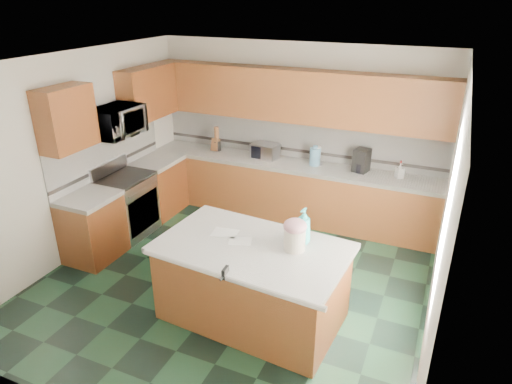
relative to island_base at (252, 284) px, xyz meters
The scene contains 52 objects.
floor 0.84m from the island_base, 132.80° to the left, with size 4.60×4.60×0.00m, color black.
ceiling 2.38m from the island_base, 132.80° to the left, with size 4.60×4.60×0.00m, color white.
wall_back 3.03m from the island_base, 99.77° to the left, with size 4.60×0.04×2.70m, color white.
wall_front 2.07m from the island_base, 105.32° to the right, with size 4.60×0.04×2.70m, color white.
wall_left 3.00m from the island_base, 169.33° to the left, with size 0.04×4.60×2.70m, color white.
wall_right 2.12m from the island_base, 16.15° to the left, with size 0.04×4.60×2.70m, color white.
back_base_cab 2.58m from the island_base, 100.97° to the left, with size 4.60×0.60×0.86m, color #361607.
back_countertop 2.62m from the island_base, 100.97° to the left, with size 4.60×0.64×0.06m, color white.
back_upper_cab 3.10m from the island_base, 100.43° to the left, with size 4.60×0.33×0.78m, color #361607.
back_backsplash 2.97m from the island_base, 99.87° to the left, with size 4.60×0.02×0.63m, color silver.
back_accent_band 2.92m from the island_base, 99.90° to the left, with size 4.60×0.01×0.05m, color black.
left_base_cab_rear 3.08m from the island_base, 143.85° to the left, with size 0.60×0.82×0.86m, color #361607.
left_counter_rear 3.12m from the island_base, 143.85° to the left, with size 0.64×0.82×0.06m, color white.
left_base_cab_front 2.51m from the island_base, behind, with size 0.60×0.72×0.86m, color #361607.
left_counter_front 2.55m from the island_base, behind, with size 0.64×0.72×0.06m, color white.
left_backsplash 3.09m from the island_base, 158.76° to the left, with size 0.02×2.30×0.63m, color silver.
left_accent_band 3.04m from the island_base, 158.72° to the left, with size 0.01×2.30×0.05m, color black.
left_upper_cab_rear 3.60m from the island_base, 143.33° to the left, with size 0.33×1.09×0.78m, color #361607.
left_upper_cab_front 3.04m from the island_base, behind, with size 0.33×0.72×0.78m, color #361607.
range_body 2.69m from the island_base, 157.54° to the left, with size 0.60×0.76×0.88m, color #B7B7BC.
range_oven_door 2.43m from the island_base, 154.92° to the left, with size 0.02×0.68×0.55m, color black.
range_cooktop 2.74m from the island_base, 157.54° to the left, with size 0.62×0.78×0.04m, color black.
range_handle 2.43m from the island_base, 154.62° to the left, with size 0.02×0.02×0.66m, color #B7B7BC.
range_backguard 3.00m from the island_base, 159.48° to the left, with size 0.06×0.76×0.18m, color #B7B7BC.
microwave 2.99m from the island_base, 157.54° to the left, with size 0.73×0.50×0.41m, color #B7B7BC.
island_base is the anchor object (origin of this frame).
island_top 0.46m from the island_base, ahead, with size 1.99×1.18×0.06m, color white.
island_bullnose 0.75m from the island_base, 90.00° to the right, with size 0.06×0.06×1.99m, color white.
treat_jar 0.75m from the island_base, 14.61° to the left, with size 0.22×0.22×0.23m, color beige.
treat_jar_lid 0.88m from the island_base, 14.61° to the left, with size 0.24×0.24×0.15m, color #CD8B9C.
treat_jar_knob 0.93m from the island_base, 14.61° to the left, with size 0.03×0.03×0.08m, color tan.
treat_jar_knob_end_l 0.91m from the island_base, 16.06° to the left, with size 0.04×0.04×0.04m, color tan.
treat_jar_knob_end_r 0.95m from the island_base, 13.40° to the left, with size 0.04×0.04×0.04m, color tan.
soap_bottle_island 0.88m from the island_base, 30.98° to the left, with size 0.15×0.15×0.40m, color #2CADB0.
paper_sheet_a 0.52m from the island_base, 167.42° to the left, with size 0.24×0.18×0.00m, color white.
paper_sheet_b 0.64m from the island_base, 161.47° to the left, with size 0.28×0.21×0.00m, color white.
clamp_body 0.76m from the island_base, 92.36° to the right, with size 0.03×0.11×0.10m, color black.
clamp_handle 0.80m from the island_base, 92.11° to the right, with size 0.02×0.02×0.08m, color black.
knife_block 3.21m from the island_base, 125.27° to the left, with size 0.11×0.09×0.21m, color #472814.
utensil_crock 3.23m from the island_base, 124.75° to the left, with size 0.13×0.13×0.16m, color black.
utensil_bundle 3.27m from the island_base, 124.75° to the left, with size 0.08×0.08×0.24m, color #472814.
toaster_oven 2.81m from the island_base, 109.74° to the left, with size 0.41×0.28×0.24m, color #B7B7BC.
toaster_oven_door 2.69m from the island_base, 110.72° to the left, with size 0.37×0.01×0.20m, color black.
paper_towel 2.71m from the island_base, 92.02° to the left, with size 0.13×0.13×0.28m, color white.
paper_towel_base 2.68m from the island_base, 92.02° to the left, with size 0.19×0.19×0.01m, color #B7B7BC.
water_jug 2.67m from the island_base, 92.35° to the left, with size 0.16×0.16×0.27m, color #67A5D1.
water_jug_neck 2.71m from the island_base, 92.35° to the left, with size 0.08×0.08×0.04m, color #67A5D1.
coffee_maker 2.76m from the island_base, 77.11° to the left, with size 0.20×0.22×0.34m, color black.
coffee_carafe 2.69m from the island_base, 76.87° to the left, with size 0.14×0.14×0.14m, color black.
soap_bottle_back 2.89m from the island_base, 65.89° to the left, with size 0.10×0.10×0.22m, color white.
soap_back_cap 2.92m from the island_base, 65.89° to the left, with size 0.02×0.02×0.03m, color red.
window_light_proxy 2.12m from the island_base, 10.38° to the left, with size 0.02×1.40×1.10m, color white.
Camera 1 is at (2.19, -4.32, 3.39)m, focal length 32.00 mm.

